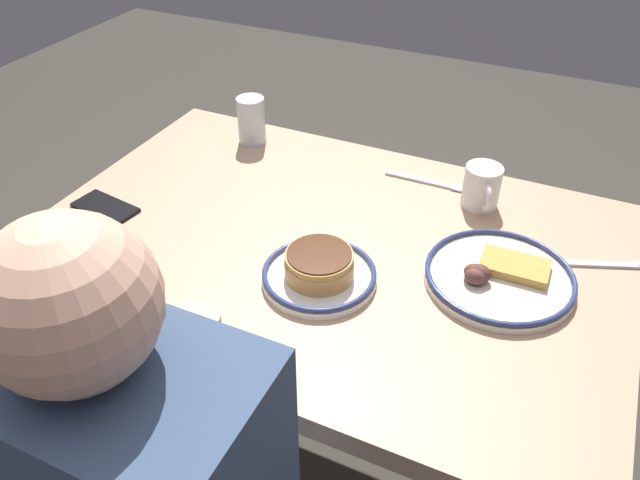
# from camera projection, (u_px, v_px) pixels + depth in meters

# --- Properties ---
(ground_plane) EXTENTS (6.00, 6.00, 0.00)m
(ground_plane) POSITION_uv_depth(u_px,v_px,m) (324.00, 451.00, 1.70)
(ground_plane) COLOR #3B372F
(dining_table) EXTENTS (1.19, 0.82, 0.73)m
(dining_table) POSITION_uv_depth(u_px,v_px,m) (326.00, 269.00, 1.31)
(dining_table) COLOR tan
(dining_table) RESTS_ON ground_plane
(plate_near_main) EXTENTS (0.28, 0.28, 0.05)m
(plate_near_main) POSITION_uv_depth(u_px,v_px,m) (499.00, 276.00, 1.15)
(plate_near_main) COLOR silver
(plate_near_main) RESTS_ON dining_table
(plate_center_pancakes) EXTENTS (0.22, 0.22, 0.06)m
(plate_center_pancakes) POSITION_uv_depth(u_px,v_px,m) (319.00, 271.00, 1.15)
(plate_center_pancakes) COLOR white
(plate_center_pancakes) RESTS_ON dining_table
(coffee_mug) EXTENTS (0.08, 0.11, 0.09)m
(coffee_mug) POSITION_uv_depth(u_px,v_px,m) (482.00, 187.00, 1.34)
(coffee_mug) COLOR white
(coffee_mug) RESTS_ON dining_table
(drinking_glass) EXTENTS (0.07, 0.07, 0.12)m
(drinking_glass) POSITION_uv_depth(u_px,v_px,m) (252.00, 122.00, 1.57)
(drinking_glass) COLOR silver
(drinking_glass) RESTS_ON dining_table
(cell_phone) EXTENTS (0.15, 0.09, 0.01)m
(cell_phone) POSITION_uv_depth(u_px,v_px,m) (105.00, 208.00, 1.35)
(cell_phone) COLOR black
(cell_phone) RESTS_ON dining_table
(fork_near) EXTENTS (0.19, 0.02, 0.01)m
(fork_near) POSITION_uv_depth(u_px,v_px,m) (426.00, 181.00, 1.44)
(fork_near) COLOR silver
(fork_near) RESTS_ON dining_table
(tea_spoon) EXTENTS (0.18, 0.08, 0.01)m
(tea_spoon) POSITION_uv_depth(u_px,v_px,m) (621.00, 265.00, 1.19)
(tea_spoon) COLOR silver
(tea_spoon) RESTS_ON dining_table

